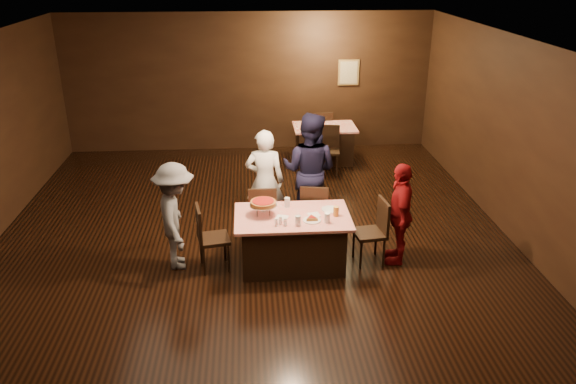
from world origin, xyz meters
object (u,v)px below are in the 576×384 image
at_px(main_table, 292,240).
at_px(diner_white_jacket, 265,181).
at_px(diner_navy_hoodie, 309,170).
at_px(pizza_stand, 263,203).
at_px(glass_front_left, 298,220).
at_px(glass_amber, 336,211).
at_px(chair_far_left, 262,213).
at_px(back_table, 324,144).
at_px(chair_end_right, 370,232).
at_px(chair_far_right, 314,211).
at_px(glass_back, 287,202).
at_px(diner_red_shirt, 400,213).
at_px(chair_back_far, 321,131).
at_px(chair_end_left, 214,237).
at_px(glass_front_right, 327,218).
at_px(chair_back_near, 329,150).
at_px(plate_empty, 330,209).
at_px(diner_grey_knit, 176,216).

relative_size(main_table, diner_white_jacket, 0.96).
bearing_deg(diner_navy_hoodie, pizza_stand, 82.21).
xyz_separation_m(glass_front_left, glass_amber, (0.55, 0.25, 0.00)).
distance_m(chair_far_left, glass_front_left, 1.20).
distance_m(back_table, chair_end_right, 4.29).
bearing_deg(chair_far_right, back_table, -90.59).
height_order(back_table, pizza_stand, pizza_stand).
xyz_separation_m(main_table, glass_back, (-0.05, 0.30, 0.46)).
xyz_separation_m(diner_red_shirt, pizza_stand, (-1.92, 0.04, 0.20)).
relative_size(chair_back_far, diner_white_jacket, 0.57).
distance_m(chair_end_left, chair_end_right, 2.20).
xyz_separation_m(diner_navy_hoodie, glass_front_right, (0.08, -1.53, -0.10)).
height_order(chair_far_right, chair_end_left, same).
bearing_deg(chair_back_near, glass_front_right, -90.97).
relative_size(main_table, glass_front_right, 11.43).
relative_size(main_table, chair_far_right, 1.68).
distance_m(glass_amber, glass_back, 0.74).
distance_m(plate_empty, glass_amber, 0.22).
height_order(main_table, diner_red_shirt, diner_red_shirt).
bearing_deg(chair_back_far, chair_far_left, 63.10).
distance_m(chair_far_right, diner_white_jacket, 0.92).
bearing_deg(chair_far_left, chair_back_near, -117.66).
bearing_deg(glass_amber, chair_far_right, 104.04).
distance_m(main_table, diner_red_shirt, 1.56).
height_order(chair_end_left, glass_back, chair_end_left).
bearing_deg(diner_navy_hoodie, glass_amber, 123.91).
distance_m(pizza_stand, glass_back, 0.44).
xyz_separation_m(chair_far_right, glass_front_left, (-0.35, -1.05, 0.37)).
xyz_separation_m(glass_front_right, glass_amber, (0.15, 0.20, 0.00)).
distance_m(diner_white_jacket, plate_empty, 1.34).
relative_size(pizza_stand, plate_empty, 1.52).
bearing_deg(chair_end_left, glass_front_left, -114.93).
xyz_separation_m(main_table, chair_back_near, (1.02, 3.58, 0.09)).
xyz_separation_m(back_table, diner_navy_hoodie, (-0.65, -3.00, 0.56)).
height_order(chair_far_right, diner_grey_knit, diner_grey_knit).
distance_m(back_table, diner_grey_knit, 4.97).
xyz_separation_m(chair_far_right, diner_grey_knit, (-2.01, -0.66, 0.30)).
bearing_deg(diner_red_shirt, chair_back_far, -163.74).
bearing_deg(pizza_stand, plate_empty, 6.01).
height_order(diner_white_jacket, diner_navy_hoodie, diner_navy_hoodie).
bearing_deg(back_table, glass_front_right, -97.20).
height_order(chair_end_right, chair_back_far, same).
xyz_separation_m(main_table, chair_back_far, (1.02, 4.88, 0.09)).
xyz_separation_m(chair_back_near, glass_amber, (-0.42, -3.63, 0.37)).
height_order(chair_end_left, diner_red_shirt, diner_red_shirt).
bearing_deg(diner_navy_hoodie, chair_end_left, 65.38).
relative_size(main_table, glass_amber, 11.43).
bearing_deg(glass_amber, chair_far_left, 141.34).
xyz_separation_m(main_table, back_table, (1.02, 4.28, 0.00)).
bearing_deg(plate_empty, glass_amber, -75.96).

